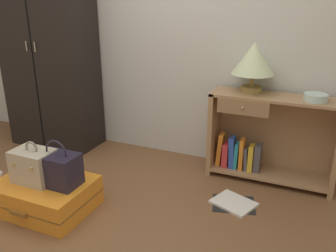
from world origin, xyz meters
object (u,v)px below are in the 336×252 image
object	(u,v)px
table_lamp	(254,60)
train_case	(34,166)
handbag	(58,169)
open_book_on_floor	(234,203)
suitcase_large	(46,195)
wardrobe	(48,43)
bottle	(0,181)
bowl	(316,97)
bookshelf	(266,139)

from	to	relation	value
table_lamp	train_case	world-z (taller)	table_lamp
handbag	open_book_on_floor	world-z (taller)	handbag
train_case	suitcase_large	bearing A→B (deg)	13.61
wardrobe	table_lamp	distance (m)	1.98
handbag	bottle	size ratio (longest dim) A/B	1.80
wardrobe	bottle	world-z (taller)	wardrobe
open_book_on_floor	table_lamp	bearing A→B (deg)	93.95
bowl	bottle	size ratio (longest dim) A/B	0.93
table_lamp	bottle	world-z (taller)	table_lamp
wardrobe	table_lamp	xyz separation A→B (m)	(1.97, 0.10, -0.04)
handbag	bottle	distance (m)	0.69
wardrobe	bookshelf	size ratio (longest dim) A/B	2.03
suitcase_large	open_book_on_floor	bearing A→B (deg)	25.58
wardrobe	open_book_on_floor	xyz separation A→B (m)	(2.01, -0.45, -1.03)
handbag	train_case	bearing A→B (deg)	-170.59
suitcase_large	bottle	xyz separation A→B (m)	(-0.51, 0.05, -0.02)
train_case	bowl	bearing A→B (deg)	31.81
bookshelf	bottle	size ratio (longest dim) A/B	5.45
bowl	handbag	world-z (taller)	bowl
suitcase_large	train_case	world-z (taller)	train_case
table_lamp	train_case	xyz separation A→B (m)	(-1.28, -1.17, -0.66)
bookshelf	handbag	bearing A→B (deg)	-138.36
bowl	suitcase_large	xyz separation A→B (m)	(-1.72, -1.09, -0.65)
bowl	suitcase_large	bearing A→B (deg)	-147.68
bowl	suitcase_large	distance (m)	2.13
suitcase_large	bottle	size ratio (longest dim) A/B	3.61
suitcase_large	bottle	distance (m)	0.52
bowl	handbag	xyz separation A→B (m)	(-1.59, -1.07, -0.42)
suitcase_large	train_case	xyz separation A→B (m)	(-0.06, -0.01, 0.23)
suitcase_large	open_book_on_floor	xyz separation A→B (m)	(1.26, 0.60, -0.10)
open_book_on_floor	handbag	bearing A→B (deg)	-152.57
table_lamp	wardrobe	bearing A→B (deg)	-177.11
table_lamp	bottle	bearing A→B (deg)	-147.53
bookshelf	open_book_on_floor	bearing A→B (deg)	-103.14
bookshelf	bottle	xyz separation A→B (m)	(-1.89, -1.08, -0.27)
wardrobe	handbag	size ratio (longest dim) A/B	6.16
suitcase_large	open_book_on_floor	size ratio (longest dim) A/B	1.83
table_lamp	bowl	distance (m)	0.55
bowl	suitcase_large	world-z (taller)	bowl
bowl	bottle	bearing A→B (deg)	-155.02
wardrobe	table_lamp	size ratio (longest dim) A/B	5.14
suitcase_large	train_case	distance (m)	0.24
bookshelf	suitcase_large	world-z (taller)	bookshelf
bookshelf	open_book_on_floor	size ratio (longest dim) A/B	2.76
wardrobe	open_book_on_floor	size ratio (longest dim) A/B	5.60
table_lamp	bottle	xyz separation A→B (m)	(-1.73, -1.10, -0.91)
bookshelf	open_book_on_floor	distance (m)	0.64
wardrobe	train_case	distance (m)	1.45
wardrobe	bookshelf	distance (m)	2.24
handbag	bottle	world-z (taller)	handbag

